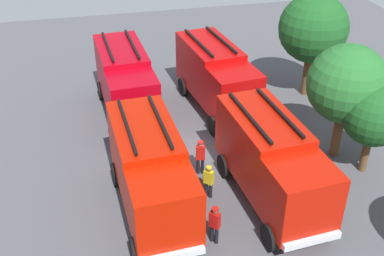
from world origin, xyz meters
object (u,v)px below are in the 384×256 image
firefighter_2 (209,180)px  tree_0 (313,29)px  firefighter_0 (200,156)px  traffic_cone_1 (250,104)px  traffic_cone_0 (206,176)px  fire_truck_1 (151,170)px  firefighter_3 (215,223)px  tree_1 (347,84)px  tree_2 (374,115)px  fire_truck_0 (125,80)px  fire_truck_3 (272,160)px  fire_truck_2 (216,75)px

firefighter_2 → tree_0: 12.25m
firefighter_0 → traffic_cone_1: (-5.32, 4.41, -0.66)m
traffic_cone_0 → fire_truck_1: bearing=-62.5°
firefighter_3 → traffic_cone_0: bearing=-142.2°
fire_truck_1 → tree_1: size_ratio=1.25×
firefighter_2 → tree_0: bearing=179.7°
tree_2 → traffic_cone_0: size_ratio=7.99×
firefighter_3 → traffic_cone_1: (-9.81, 4.99, -0.63)m
firefighter_0 → traffic_cone_1: 6.94m
tree_0 → firefighter_3: bearing=-39.3°
tree_1 → traffic_cone_1: bearing=-154.1°
fire_truck_0 → firefighter_3: 11.29m
firefighter_0 → tree_0: tree_0 is taller
firefighter_2 → fire_truck_3: bearing=117.2°
firefighter_0 → tree_1: size_ratio=0.31×
fire_truck_0 → firefighter_3: fire_truck_0 is taller
fire_truck_2 → traffic_cone_1: size_ratio=10.68×
firefighter_2 → fire_truck_0: bearing=-117.0°
fire_truck_0 → fire_truck_3: size_ratio=0.99×
firefighter_2 → tree_1: (-1.73, 7.07, 3.03)m
firefighter_0 → tree_0: 11.07m
tree_0 → fire_truck_2: bearing=-85.3°
fire_truck_3 → tree_2: tree_2 is taller
fire_truck_0 → tree_0: 11.27m
fire_truck_2 → firefighter_2: bearing=-25.1°
firefighter_0 → tree_0: bearing=138.9°
fire_truck_2 → traffic_cone_1: bearing=64.8°
firefighter_2 → traffic_cone_0: 1.28m
fire_truck_2 → fire_truck_1: bearing=-39.3°
fire_truck_1 → traffic_cone_0: size_ratio=12.86×
firefighter_0 → traffic_cone_1: firefighter_0 is taller
firefighter_3 → firefighter_0: bearing=-139.0°
fire_truck_1 → fire_truck_2: (-8.06, 5.09, 0.00)m
fire_truck_0 → firefighter_2: size_ratio=4.51×
fire_truck_1 → firefighter_0: bearing=125.7°
fire_truck_3 → tree_0: bearing=142.3°
firefighter_0 → firefighter_3: 4.53m
tree_1 → firefighter_0: bearing=-90.2°
firefighter_0 → traffic_cone_1: bearing=151.7°
firefighter_3 → traffic_cone_1: 11.03m
firefighter_3 → tree_2: 9.00m
fire_truck_3 → tree_2: (-1.01, 5.25, 0.90)m
tree_0 → tree_1: size_ratio=1.08×
traffic_cone_1 → tree_2: bearing=25.4°
tree_2 → firefighter_0: bearing=-101.6°
fire_truck_0 → fire_truck_1: bearing=-3.0°
tree_2 → traffic_cone_0: (-0.92, -7.54, -2.77)m
fire_truck_1 → traffic_cone_0: 3.65m
firefighter_2 → tree_0: size_ratio=0.26×
fire_truck_1 → tree_2: bearing=90.2°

